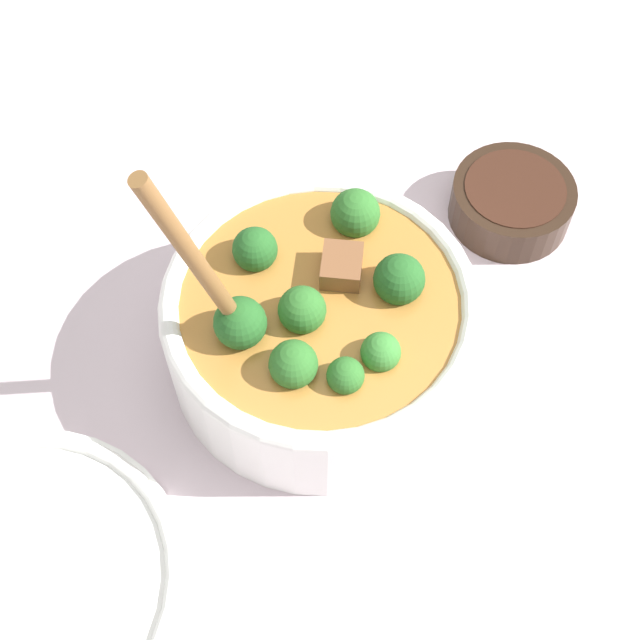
{
  "coord_description": "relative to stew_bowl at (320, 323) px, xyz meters",
  "views": [
    {
      "loc": [
        0.15,
        0.32,
        0.64
      ],
      "look_at": [
        0.0,
        0.0,
        0.06
      ],
      "focal_mm": 50.0,
      "sensor_mm": 36.0,
      "label": 1
    }
  ],
  "objects": [
    {
      "name": "ground_plane",
      "position": [
        -0.0,
        0.0,
        -0.05
      ],
      "size": [
        4.0,
        4.0,
        0.0
      ],
      "primitive_type": "plane",
      "color": "silver"
    },
    {
      "name": "stew_bowl",
      "position": [
        0.0,
        0.0,
        0.0
      ],
      "size": [
        0.24,
        0.24,
        0.27
      ],
      "color": "white",
      "rests_on": "ground_plane"
    },
    {
      "name": "empty_plate",
      "position": [
        0.27,
        0.08,
        -0.04
      ],
      "size": [
        0.24,
        0.24,
        0.02
      ],
      "color": "white",
      "rests_on": "ground_plane"
    },
    {
      "name": "condiment_bowl",
      "position": [
        -0.22,
        -0.06,
        -0.03
      ],
      "size": [
        0.11,
        0.11,
        0.04
      ],
      "color": "black",
      "rests_on": "ground_plane"
    }
  ]
}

